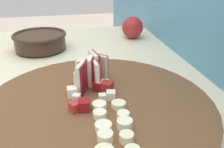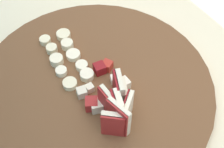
% 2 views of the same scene
% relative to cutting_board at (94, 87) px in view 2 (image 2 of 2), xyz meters
% --- Properties ---
extents(cutting_board, '(0.46, 0.46, 0.02)m').
position_rel_cutting_board_xyz_m(cutting_board, '(0.00, 0.00, 0.00)').
color(cutting_board, brown).
rests_on(cutting_board, tiled_countertop).
extents(apple_wedge_fan, '(0.09, 0.08, 0.07)m').
position_rel_cutting_board_xyz_m(apple_wedge_fan, '(-0.08, -0.00, 0.04)').
color(apple_wedge_fan, maroon).
rests_on(apple_wedge_fan, cutting_board).
extents(apple_dice_pile, '(0.09, 0.10, 0.02)m').
position_rel_cutting_board_xyz_m(apple_dice_pile, '(-0.02, -0.00, 0.02)').
color(apple_dice_pile, white).
rests_on(apple_dice_pile, cutting_board).
extents(banana_slice_rows, '(0.15, 0.08, 0.02)m').
position_rel_cutting_board_xyz_m(banana_slice_rows, '(0.08, 0.01, 0.01)').
color(banana_slice_rows, white).
rests_on(banana_slice_rows, cutting_board).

